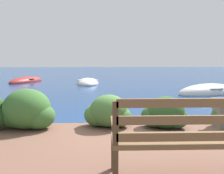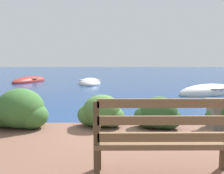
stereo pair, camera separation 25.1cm
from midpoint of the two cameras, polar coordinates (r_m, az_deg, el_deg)
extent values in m
plane|color=navy|center=(5.30, 3.07, -10.41)|extent=(80.00, 80.00, 0.00)
cube|color=brown|center=(3.08, -2.02, -14.87)|extent=(0.06, 0.06, 0.40)
cube|color=brown|center=(2.69, -2.04, -18.14)|extent=(0.06, 0.06, 0.40)
cube|color=brown|center=(2.90, 13.20, -11.70)|extent=(1.55, 0.48, 0.05)
cube|color=brown|center=(2.68, 14.44, -10.94)|extent=(1.48, 0.04, 0.09)
cube|color=brown|center=(2.63, 14.55, -7.30)|extent=(1.48, 0.04, 0.09)
cube|color=brown|center=(2.59, 14.66, -3.54)|extent=(1.48, 0.04, 0.09)
cube|color=brown|center=(2.53, -2.09, -8.33)|extent=(0.06, 0.04, 0.45)
cube|color=brown|center=(2.75, -2.07, -8.11)|extent=(0.07, 0.43, 0.05)
ellipsoid|color=#38662D|center=(5.03, -20.24, -4.68)|extent=(0.90, 0.81, 0.76)
ellipsoid|color=#38662D|center=(5.20, -22.55, -5.69)|extent=(0.67, 0.60, 0.54)
ellipsoid|color=#38662D|center=(4.95, -17.87, -6.36)|extent=(0.63, 0.56, 0.49)
ellipsoid|color=#426B33|center=(4.86, -2.25, -5.45)|extent=(0.74, 0.67, 0.63)
ellipsoid|color=#426B33|center=(4.94, -4.62, -6.37)|extent=(0.56, 0.50, 0.44)
ellipsoid|color=#426B33|center=(4.85, -0.04, -6.81)|extent=(0.52, 0.47, 0.41)
ellipsoid|color=#284C23|center=(4.85, 10.74, -5.69)|extent=(0.72, 0.65, 0.61)
ellipsoid|color=#284C23|center=(4.89, 8.30, -6.64)|extent=(0.54, 0.49, 0.43)
ellipsoid|color=#284C23|center=(4.89, 12.87, -6.96)|extent=(0.50, 0.45, 0.40)
ellipsoid|color=silver|center=(11.67, 20.62, -1.19)|extent=(3.26, 2.13, 0.79)
torus|color=gray|center=(11.65, 20.67, -0.13)|extent=(1.53, 1.53, 0.07)
cube|color=#846647|center=(11.96, 22.29, -0.18)|extent=(0.43, 0.93, 0.04)
cube|color=#846647|center=(11.40, 19.24, -0.36)|extent=(0.43, 0.93, 0.04)
ellipsoid|color=silver|center=(15.30, -5.99, 0.89)|extent=(1.42, 2.72, 0.62)
torus|color=gray|center=(15.28, -5.99, 1.53)|extent=(1.36, 1.36, 0.07)
cube|color=#846647|center=(14.89, -6.03, 1.28)|extent=(1.04, 0.17, 0.04)
cube|color=#846647|center=(15.61, -5.96, 1.53)|extent=(1.04, 0.17, 0.04)
ellipsoid|color=#9E2D28|center=(17.34, -19.38, 1.22)|extent=(2.10, 3.15, 0.64)
torus|color=brown|center=(17.32, -19.40, 1.80)|extent=(1.38, 1.38, 0.07)
cube|color=#846647|center=(16.99, -20.37, 1.58)|extent=(0.81, 0.43, 0.04)
cube|color=#846647|center=(17.61, -18.62, 1.80)|extent=(0.81, 0.43, 0.04)
camera|label=1|loc=(0.13, -90.70, -0.08)|focal=40.00mm
camera|label=2|loc=(0.13, 89.30, 0.08)|focal=40.00mm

